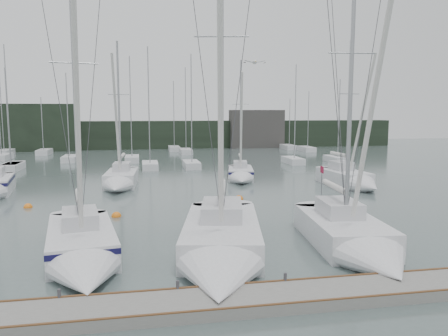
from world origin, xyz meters
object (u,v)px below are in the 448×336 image
object	(u,v)px
sailboat_near_center	(221,251)
buoy_b	(239,199)
sailboat_near_right	(358,243)
sailboat_mid_b	(120,181)
sailboat_mid_d	(241,175)
buoy_a	(116,217)
sailboat_mid_e	(353,181)
buoy_c	(28,208)
sailboat_near_left	(83,252)

from	to	relation	value
sailboat_near_center	buoy_b	world-z (taller)	sailboat_near_center
sailboat_near_right	sailboat_mid_b	bearing A→B (deg)	125.45
sailboat_mid_d	buoy_a	bearing A→B (deg)	-120.01
sailboat_mid_e	buoy_c	distance (m)	26.31
sailboat_near_right	sailboat_mid_e	distance (m)	19.03
sailboat_near_center	sailboat_near_right	bearing A→B (deg)	11.15
sailboat_mid_d	sailboat_mid_e	bearing A→B (deg)	-21.74
sailboat_mid_e	buoy_b	bearing A→B (deg)	-167.50
sailboat_near_center	buoy_c	size ratio (longest dim) A/B	28.73
sailboat_near_left	buoy_a	xyz separation A→B (m)	(0.93, 8.90, -0.60)
sailboat_near_center	buoy_a	bearing A→B (deg)	127.86
sailboat_mid_d	sailboat_near_right	bearing A→B (deg)	-78.16
sailboat_near_left	sailboat_near_center	size ratio (longest dim) A/B	0.87
sailboat_near_right	sailboat_mid_b	size ratio (longest dim) A/B	1.17
sailboat_mid_e	sailboat_near_left	bearing A→B (deg)	-146.01
sailboat_mid_b	buoy_b	bearing A→B (deg)	-33.40
sailboat_mid_e	buoy_c	size ratio (longest dim) A/B	23.01
sailboat_mid_d	buoy_a	distance (m)	16.91
buoy_b	sailboat_mid_e	bearing A→B (deg)	16.05
sailboat_mid_e	buoy_a	distance (m)	21.13
sailboat_mid_b	buoy_c	bearing A→B (deg)	-127.10
sailboat_mid_d	buoy_b	distance (m)	9.09
sailboat_near_left	buoy_c	xyz separation A→B (m)	(-5.29, 12.79, -0.60)
sailboat_near_center	sailboat_mid_d	bearing A→B (deg)	86.19
buoy_a	buoy_c	distance (m)	7.34
sailboat_mid_b	buoy_b	xyz separation A→B (m)	(9.20, -6.90, -0.61)
sailboat_mid_e	buoy_a	size ratio (longest dim) A/B	21.96
sailboat_mid_b	sailboat_near_left	bearing A→B (deg)	-88.47
sailboat_near_right	buoy_b	bearing A→B (deg)	106.28
sailboat_near_left	sailboat_mid_d	distance (m)	24.77
sailboat_near_right	sailboat_mid_b	distance (m)	23.86
buoy_a	buoy_b	xyz separation A→B (m)	(8.93, 3.95, 0.00)
sailboat_near_center	sailboat_mid_e	size ratio (longest dim) A/B	1.25
sailboat_near_left	buoy_a	bearing A→B (deg)	74.95
sailboat_mid_b	sailboat_near_center	bearing A→B (deg)	-72.35
sailboat_mid_b	sailboat_mid_e	size ratio (longest dim) A/B	0.99
sailboat_mid_b	sailboat_mid_d	xyz separation A→B (m)	(11.35, 1.91, -0.05)
sailboat_mid_b	sailboat_near_right	bearing A→B (deg)	-57.18
sailboat_near_left	sailboat_mid_b	xyz separation A→B (m)	(0.66, 19.74, 0.01)
sailboat_near_left	sailboat_mid_e	bearing A→B (deg)	28.48
buoy_c	sailboat_mid_e	bearing A→B (deg)	7.01
sailboat_near_right	sailboat_mid_e	bearing A→B (deg)	69.69
sailboat_near_right	sailboat_mid_e	world-z (taller)	sailboat_near_right
buoy_b	buoy_c	size ratio (longest dim) A/B	1.08
sailboat_near_left	buoy_b	xyz separation A→B (m)	(9.86, 12.85, -0.60)
sailboat_near_center	sailboat_mid_b	size ratio (longest dim) A/B	1.26
sailboat_mid_b	buoy_a	size ratio (longest dim) A/B	21.80
sailboat_mid_d	sailboat_mid_b	bearing A→B (deg)	-159.47
sailboat_mid_b	sailboat_mid_e	xyz separation A→B (m)	(20.16, -3.74, 0.04)
sailboat_near_center	buoy_a	distance (m)	11.14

